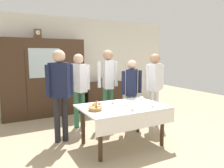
{
  "coord_description": "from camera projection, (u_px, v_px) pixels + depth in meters",
  "views": [
    {
      "loc": [
        -1.93,
        -3.41,
        1.66
      ],
      "look_at": [
        0.0,
        0.2,
        1.08
      ],
      "focal_mm": 33.98,
      "sensor_mm": 36.0,
      "label": 1
    }
  ],
  "objects": [
    {
      "name": "person_behind_table_left",
      "position": [
        108.0,
        79.0,
        4.94
      ],
      "size": [
        0.52,
        0.4,
        1.76
      ],
      "color": "#33704C",
      "rests_on": "ground"
    },
    {
      "name": "person_beside_shelf",
      "position": [
        60.0,
        86.0,
        3.92
      ],
      "size": [
        0.52,
        0.37,
        1.74
      ],
      "color": "#232328",
      "rests_on": "ground"
    },
    {
      "name": "tea_cup_far_right",
      "position": [
        113.0,
        102.0,
        3.99
      ],
      "size": [
        0.13,
        0.13,
        0.06
      ],
      "color": "white",
      "rests_on": "dining_table"
    },
    {
      "name": "dining_table",
      "position": [
        123.0,
        112.0,
        3.82
      ],
      "size": [
        1.52,
        1.04,
        0.73
      ],
      "color": "#3D2819",
      "rests_on": "ground"
    },
    {
      "name": "book_stack",
      "position": [
        104.0,
        80.0,
        6.51
      ],
      "size": [
        0.17,
        0.2,
        0.12
      ],
      "color": "#B29333",
      "rests_on": "bookshelf_low"
    },
    {
      "name": "tea_cup_center",
      "position": [
        126.0,
        104.0,
        3.84
      ],
      "size": [
        0.13,
        0.13,
        0.06
      ],
      "color": "white",
      "rests_on": "dining_table"
    },
    {
      "name": "bookshelf_low",
      "position": [
        104.0,
        95.0,
        6.57
      ],
      "size": [
        1.16,
        0.35,
        0.81
      ],
      "color": "#3D2819",
      "rests_on": "ground"
    },
    {
      "name": "mantel_clock",
      "position": [
        38.0,
        34.0,
        5.4
      ],
      "size": [
        0.18,
        0.11,
        0.24
      ],
      "color": "brown",
      "rests_on": "wall_cabinet"
    },
    {
      "name": "spoon_near_right",
      "position": [
        124.0,
        111.0,
        3.45
      ],
      "size": [
        0.12,
        0.02,
        0.01
      ],
      "color": "silver",
      "rests_on": "dining_table"
    },
    {
      "name": "tea_cup_mid_right",
      "position": [
        153.0,
        106.0,
        3.73
      ],
      "size": [
        0.13,
        0.13,
        0.06
      ],
      "color": "white",
      "rests_on": "dining_table"
    },
    {
      "name": "tea_cup_mid_left",
      "position": [
        144.0,
        103.0,
        3.96
      ],
      "size": [
        0.13,
        0.13,
        0.06
      ],
      "color": "white",
      "rests_on": "dining_table"
    },
    {
      "name": "tea_cup_near_left",
      "position": [
        132.0,
        109.0,
        3.49
      ],
      "size": [
        0.13,
        0.13,
        0.06
      ],
      "color": "white",
      "rests_on": "dining_table"
    },
    {
      "name": "person_near_right_end",
      "position": [
        132.0,
        87.0,
        4.71
      ],
      "size": [
        0.52,
        0.4,
        1.53
      ],
      "color": "slate",
      "rests_on": "ground"
    },
    {
      "name": "bread_basket",
      "position": [
        95.0,
        108.0,
        3.51
      ],
      "size": [
        0.24,
        0.24,
        0.16
      ],
      "color": "#9E7542",
      "rests_on": "dining_table"
    },
    {
      "name": "pastry_plate",
      "position": [
        96.0,
        105.0,
        3.87
      ],
      "size": [
        0.28,
        0.28,
        0.05
      ],
      "color": "white",
      "rests_on": "dining_table"
    },
    {
      "name": "person_behind_table_right",
      "position": [
        79.0,
        83.0,
        4.72
      ],
      "size": [
        0.52,
        0.4,
        1.67
      ],
      "color": "#33704C",
      "rests_on": "ground"
    },
    {
      "name": "tea_cup_far_left",
      "position": [
        141.0,
        98.0,
        4.34
      ],
      "size": [
        0.13,
        0.13,
        0.06
      ],
      "color": "white",
      "rests_on": "dining_table"
    },
    {
      "name": "ground_plane",
      "position": [
        117.0,
        140.0,
        4.11
      ],
      "size": [
        12.0,
        12.0,
        0.0
      ],
      "primitive_type": "plane",
      "color": "tan",
      "rests_on": "ground"
    },
    {
      "name": "back_wall",
      "position": [
        73.0,
        65.0,
        6.24
      ],
      "size": [
        6.4,
        0.1,
        2.7
      ],
      "primitive_type": "cube",
      "color": "silver",
      "rests_on": "ground"
    },
    {
      "name": "wall_cabinet",
      "position": [
        44.0,
        78.0,
        5.61
      ],
      "size": [
        2.12,
        0.46,
        2.05
      ],
      "color": "#3D2819",
      "rests_on": "ground"
    },
    {
      "name": "person_by_cabinet",
      "position": [
        154.0,
        82.0,
        4.85
      ],
      "size": [
        0.52,
        0.34,
        1.67
      ],
      "color": "silver",
      "rests_on": "ground"
    },
    {
      "name": "spoon_far_left",
      "position": [
        133.0,
        99.0,
        4.37
      ],
      "size": [
        0.12,
        0.02,
        0.01
      ],
      "color": "silver",
      "rests_on": "dining_table"
    }
  ]
}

